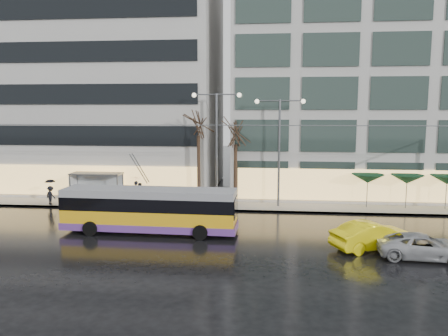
# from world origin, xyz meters

# --- Properties ---
(ground) EXTENTS (140.00, 140.00, 0.00)m
(ground) POSITION_xyz_m (0.00, 0.00, 0.00)
(ground) COLOR black
(ground) RESTS_ON ground
(sidewalk) EXTENTS (80.00, 10.00, 0.15)m
(sidewalk) POSITION_xyz_m (2.00, 14.00, 0.07)
(sidewalk) COLOR gray
(sidewalk) RESTS_ON ground
(kerb) EXTENTS (80.00, 0.10, 0.15)m
(kerb) POSITION_xyz_m (2.00, 9.05, 0.07)
(kerb) COLOR slate
(kerb) RESTS_ON ground
(building_left) EXTENTS (34.00, 14.00, 22.00)m
(building_left) POSITION_xyz_m (-16.00, 19.00, 11.15)
(building_left) COLOR #B0ADA9
(building_left) RESTS_ON sidewalk
(building_right) EXTENTS (32.00, 14.00, 25.00)m
(building_right) POSITION_xyz_m (19.00, 19.00, 12.65)
(building_right) COLOR #B0ADA9
(building_right) RESTS_ON sidewalk
(trolleybus) EXTENTS (11.24, 4.50, 5.18)m
(trolleybus) POSITION_xyz_m (-1.40, 2.72, 1.40)
(trolleybus) COLOR #EFAB14
(trolleybus) RESTS_ON ground
(catenary) EXTENTS (42.24, 5.12, 7.00)m
(catenary) POSITION_xyz_m (1.00, 7.94, 4.25)
(catenary) COLOR #595B60
(catenary) RESTS_ON ground
(bus_shelter) EXTENTS (4.20, 1.60, 2.51)m
(bus_shelter) POSITION_xyz_m (-8.38, 10.69, 1.96)
(bus_shelter) COLOR #595B60
(bus_shelter) RESTS_ON sidewalk
(street_lamp_near) EXTENTS (3.96, 0.36, 9.03)m
(street_lamp_near) POSITION_xyz_m (2.00, 10.80, 5.99)
(street_lamp_near) COLOR #595B60
(street_lamp_near) RESTS_ON sidewalk
(street_lamp_far) EXTENTS (3.96, 0.36, 8.53)m
(street_lamp_far) POSITION_xyz_m (7.00, 10.80, 5.71)
(street_lamp_far) COLOR #595B60
(street_lamp_far) RESTS_ON sidewalk
(tree_a) EXTENTS (3.20, 3.20, 8.40)m
(tree_a) POSITION_xyz_m (0.50, 11.00, 7.09)
(tree_a) COLOR black
(tree_a) RESTS_ON sidewalk
(tree_b) EXTENTS (3.20, 3.20, 7.70)m
(tree_b) POSITION_xyz_m (3.50, 11.20, 6.40)
(tree_b) COLOR black
(tree_b) RESTS_ON sidewalk
(parasol_a) EXTENTS (2.50, 2.50, 2.65)m
(parasol_a) POSITION_xyz_m (14.00, 11.00, 2.45)
(parasol_a) COLOR #595B60
(parasol_a) RESTS_ON sidewalk
(parasol_b) EXTENTS (2.50, 2.50, 2.65)m
(parasol_b) POSITION_xyz_m (17.00, 11.00, 2.45)
(parasol_b) COLOR #595B60
(parasol_b) RESTS_ON sidewalk
(parasol_c) EXTENTS (2.50, 2.50, 2.65)m
(parasol_c) POSITION_xyz_m (20.00, 11.00, 2.45)
(parasol_c) COLOR #595B60
(parasol_c) RESTS_ON sidewalk
(taxi_b) EXTENTS (5.05, 3.50, 1.58)m
(taxi_b) POSITION_xyz_m (12.07, 0.69, 0.79)
(taxi_b) COLOR yellow
(taxi_b) RESTS_ON ground
(sedan_silver) EXTENTS (4.85, 2.50, 1.31)m
(sedan_silver) POSITION_xyz_m (14.38, -0.61, 0.65)
(sedan_silver) COLOR #A7A7AB
(sedan_silver) RESTS_ON ground
(pedestrian_a) EXTENTS (1.24, 1.25, 2.19)m
(pedestrian_a) POSITION_xyz_m (-4.75, 10.84, 1.57)
(pedestrian_a) COLOR black
(pedestrian_a) RESTS_ON sidewalk
(pedestrian_b) EXTENTS (0.89, 0.75, 1.63)m
(pedestrian_b) POSITION_xyz_m (-4.56, 11.10, 0.96)
(pedestrian_b) COLOR black
(pedestrian_b) RESTS_ON sidewalk
(pedestrian_c) EXTENTS (1.14, 1.09, 2.11)m
(pedestrian_c) POSITION_xyz_m (-11.49, 9.40, 1.27)
(pedestrian_c) COLOR black
(pedestrian_c) RESTS_ON sidewalk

